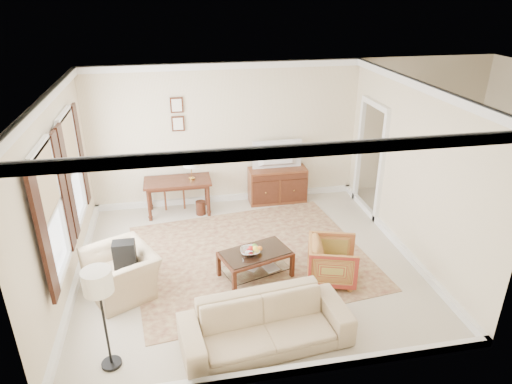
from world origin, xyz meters
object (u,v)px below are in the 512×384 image
object	(u,v)px
writing_desk	(178,185)
club_armchair	(121,266)
striped_armchair	(333,259)
tv	(278,147)
sofa	(266,318)
sideboard	(277,185)
coffee_table	(255,258)

from	to	relation	value
writing_desk	club_armchair	bearing A→B (deg)	-110.50
striped_armchair	tv	bearing A→B (deg)	20.62
writing_desk	club_armchair	size ratio (longest dim) A/B	1.26
sofa	sideboard	bearing A→B (deg)	68.33
club_armchair	sofa	distance (m)	2.40
tv	club_armchair	size ratio (longest dim) A/B	0.95
sideboard	club_armchair	world-z (taller)	club_armchair
writing_desk	striped_armchair	bearing A→B (deg)	-50.96
sideboard	sofa	distance (m)	4.29
striped_armchair	club_armchair	bearing A→B (deg)	101.56
striped_armchair	sideboard	bearing A→B (deg)	20.59
tv	sofa	distance (m)	4.35
striped_armchair	sofa	size ratio (longest dim) A/B	0.35
sideboard	striped_armchair	world-z (taller)	striped_armchair
club_armchair	sideboard	bearing A→B (deg)	105.09
sideboard	tv	world-z (taller)	tv
striped_armchair	sofa	world-z (taller)	sofa
sideboard	tv	bearing A→B (deg)	-90.00
sofa	club_armchair	bearing A→B (deg)	135.19
coffee_table	striped_armchair	distance (m)	1.20
writing_desk	tv	bearing A→B (deg)	4.02
writing_desk	sideboard	size ratio (longest dim) A/B	1.09
coffee_table	sofa	bearing A→B (deg)	-95.69
club_armchair	sofa	size ratio (longest dim) A/B	0.48
tv	club_armchair	xyz separation A→B (m)	(-3.01, -2.63, -0.78)
coffee_table	sofa	size ratio (longest dim) A/B	0.56
sofa	tv	bearing A→B (deg)	68.26
sideboard	coffee_table	world-z (taller)	sideboard
striped_armchair	club_armchair	xyz separation A→B (m)	(-3.19, 0.31, 0.08)
writing_desk	sofa	world-z (taller)	sofa
sideboard	tv	xyz separation A→B (m)	(0.00, -0.02, 0.86)
striped_armchair	club_armchair	distance (m)	3.21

